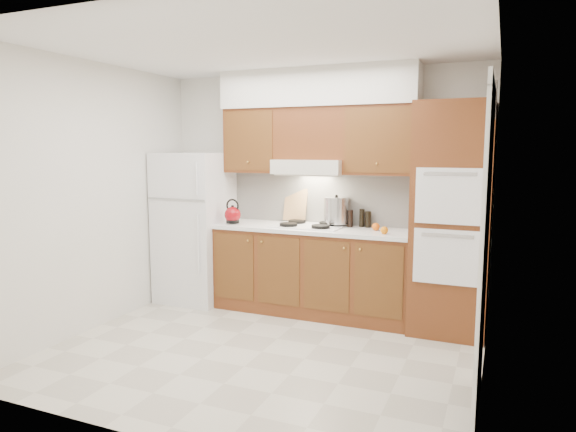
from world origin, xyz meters
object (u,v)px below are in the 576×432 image
object	(u,v)px
stock_pot	(336,211)
fridge	(195,227)
oven_cabinet	(451,219)
kettle	(233,215)

from	to	relation	value
stock_pot	fridge	bearing A→B (deg)	-172.60
fridge	oven_cabinet	world-z (taller)	oven_cabinet
fridge	kettle	xyz separation A→B (m)	(0.54, -0.07, 0.18)
fridge	stock_pot	size ratio (longest dim) A/B	6.33
oven_cabinet	kettle	distance (m)	2.31
oven_cabinet	kettle	world-z (taller)	oven_cabinet
fridge	oven_cabinet	distance (m)	2.86
oven_cabinet	stock_pot	size ratio (longest dim) A/B	8.09
oven_cabinet	fridge	bearing A→B (deg)	-179.30
kettle	stock_pot	xyz separation A→B (m)	(1.11, 0.29, 0.07)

